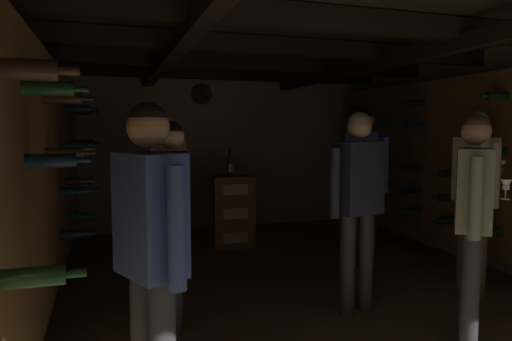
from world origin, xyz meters
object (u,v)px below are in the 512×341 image
object	(u,v)px
person_guest_far_right	(363,172)
display_bottle	(230,165)
wine_crate_stack	(232,211)
person_guest_far_left	(169,177)
person_guest_near_right	(473,208)
person_host_center	(358,193)
person_guest_near_left	(151,241)
person_guest_mid_right	(475,184)
person_guest_mid_left	(172,206)

from	to	relation	value
person_guest_far_right	display_bottle	bearing A→B (deg)	130.59
wine_crate_stack	person_guest_far_left	size ratio (longest dim) A/B	0.56
person_guest_near_right	wine_crate_stack	bearing A→B (deg)	106.24
person_host_center	person_guest_far_right	size ratio (longest dim) A/B	0.96
person_guest_near_left	wine_crate_stack	bearing A→B (deg)	69.15
wine_crate_stack	person_guest_near_right	bearing A→B (deg)	-73.76
wine_crate_stack	person_guest_far_left	world-z (taller)	person_guest_far_left
wine_crate_stack	person_guest_mid_right	size ratio (longest dim) A/B	0.54
person_guest_near_left	display_bottle	bearing A→B (deg)	69.59
person_guest_mid_left	person_host_center	bearing A→B (deg)	-5.75
person_guest_near_left	person_guest_near_right	xyz separation A→B (m)	(2.19, 0.34, -0.02)
person_guest_mid_right	display_bottle	bearing A→B (deg)	126.50
wine_crate_stack	person_guest_mid_left	world-z (taller)	person_guest_mid_left
person_guest_mid_left	person_guest_near_right	bearing A→B (deg)	-24.15
person_guest_mid_left	person_guest_near_right	xyz separation A→B (m)	(1.93, -0.86, 0.03)
display_bottle	person_guest_near_right	bearing A→B (deg)	-73.67
wine_crate_stack	person_guest_near_left	world-z (taller)	person_guest_near_left
person_guest_mid_right	wine_crate_stack	bearing A→B (deg)	126.69
wine_crate_stack	person_guest_near_right	size ratio (longest dim) A/B	0.57
person_guest_near_left	person_guest_far_left	distance (m)	2.89
person_guest_mid_left	person_guest_far_left	world-z (taller)	person_guest_far_left
person_guest_mid_right	person_guest_near_right	size ratio (longest dim) A/B	1.04
wine_crate_stack	person_guest_mid_right	distance (m)	2.85
person_guest_far_left	person_guest_mid_left	bearing A→B (deg)	-96.15
person_guest_far_right	person_guest_far_left	size ratio (longest dim) A/B	1.05
wine_crate_stack	person_guest_mid_right	bearing A→B (deg)	-53.31
person_guest_mid_right	person_guest_near_right	bearing A→B (deg)	-133.75
person_host_center	person_guest_mid_left	world-z (taller)	person_host_center
wine_crate_stack	person_guest_near_right	distance (m)	3.23
display_bottle	person_guest_far_right	size ratio (longest dim) A/B	0.21
wine_crate_stack	person_host_center	world-z (taller)	person_host_center
person_host_center	person_guest_mid_right	bearing A→B (deg)	4.51
person_guest_mid_right	person_guest_far_right	size ratio (longest dim) A/B	0.97
person_host_center	person_guest_near_left	world-z (taller)	person_host_center
person_guest_mid_left	person_guest_far_right	bearing A→B (deg)	23.25
person_guest_near_left	person_guest_far_right	distance (m)	3.21
display_bottle	person_guest_far_left	distance (m)	1.03
person_host_center	person_guest_far_left	size ratio (longest dim) A/B	1.00
wine_crate_stack	person_guest_near_left	bearing A→B (deg)	-110.85
display_bottle	person_host_center	size ratio (longest dim) A/B	0.22
person_guest_near_right	person_guest_far_left	world-z (taller)	person_guest_far_left
person_guest_near_left	person_guest_far_right	bearing A→B (deg)	41.51
person_guest_mid_left	person_guest_mid_right	size ratio (longest dim) A/B	0.94
display_bottle	person_guest_near_left	xyz separation A→B (m)	(-1.28, -3.44, -0.07)
person_guest_mid_left	person_guest_far_right	xyz separation A→B (m)	(2.15, 0.92, 0.11)
person_guest_far_left	wine_crate_stack	bearing A→B (deg)	32.53
display_bottle	person_host_center	bearing A→B (deg)	-79.61
wine_crate_stack	person_guest_mid_left	xyz separation A→B (m)	(-1.04, -2.20, 0.47)
person_guest_near_right	person_guest_mid_left	bearing A→B (deg)	155.85
person_guest_near_left	person_guest_near_right	distance (m)	2.22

